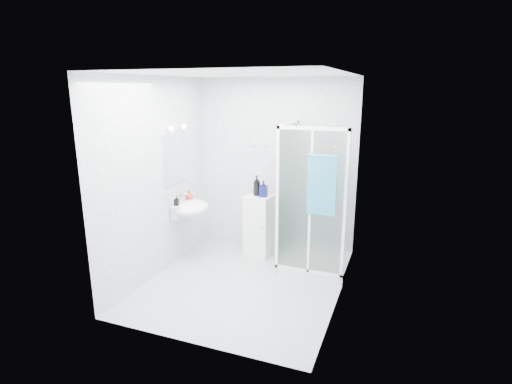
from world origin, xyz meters
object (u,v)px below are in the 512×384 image
at_px(shampoo_bottle_a, 257,186).
at_px(soap_dispenser_orange, 189,196).
at_px(wall_basin, 190,208).
at_px(storage_cabinet, 259,225).
at_px(hand_towel, 322,183).
at_px(shampoo_bottle_b, 264,189).
at_px(shower_enclosure, 309,238).
at_px(soap_dispenser_black, 177,201).

xyz_separation_m(shampoo_bottle_a, soap_dispenser_orange, (-0.88, -0.44, -0.13)).
xyz_separation_m(wall_basin, storage_cabinet, (0.84, 0.56, -0.34)).
bearing_deg(soap_dispenser_orange, hand_towel, -6.16).
bearing_deg(storage_cabinet, shampoo_bottle_b, -14.38).
height_order(shower_enclosure, soap_dispenser_orange, shower_enclosure).
distance_m(wall_basin, shampoo_bottle_b, 1.08).
distance_m(storage_cabinet, shampoo_bottle_a, 0.61).
distance_m(shower_enclosure, soap_dispenser_black, 1.90).
relative_size(storage_cabinet, soap_dispenser_black, 6.64).
bearing_deg(shampoo_bottle_a, shower_enclosure, -16.23).
distance_m(shower_enclosure, storage_cabinet, 0.85).
bearing_deg(soap_dispenser_black, wall_basin, 51.61).
xyz_separation_m(hand_towel, soap_dispenser_black, (-2.01, -0.07, -0.40)).
relative_size(wall_basin, shampoo_bottle_a, 1.86).
xyz_separation_m(shower_enclosure, shampoo_bottle_a, (-0.86, 0.25, 0.62)).
bearing_deg(shower_enclosure, shampoo_bottle_a, 163.77).
height_order(storage_cabinet, shampoo_bottle_a, shampoo_bottle_a).
xyz_separation_m(wall_basin, hand_towel, (1.88, -0.09, 0.54)).
relative_size(soap_dispenser_orange, soap_dispenser_black, 1.09).
relative_size(shower_enclosure, shampoo_bottle_b, 8.27).
relative_size(wall_basin, soap_dispenser_orange, 3.74).
height_order(hand_towel, soap_dispenser_orange, hand_towel).
bearing_deg(storage_cabinet, shower_enclosure, -10.97).
height_order(wall_basin, soap_dispenser_orange, soap_dispenser_orange).
bearing_deg(shower_enclosure, soap_dispenser_black, -165.12).
height_order(shower_enclosure, shampoo_bottle_b, shower_enclosure).
height_order(shampoo_bottle_a, soap_dispenser_orange, shampoo_bottle_a).
relative_size(storage_cabinet, hand_towel, 1.22).
relative_size(wall_basin, storage_cabinet, 0.61).
bearing_deg(shampoo_bottle_a, shampoo_bottle_b, -15.30).
bearing_deg(shower_enclosure, shampoo_bottle_b, 163.63).
bearing_deg(soap_dispenser_orange, shampoo_bottle_a, 26.42).
relative_size(wall_basin, shampoo_bottle_b, 2.31).
xyz_separation_m(storage_cabinet, shampoo_bottle_b, (0.07, -0.03, 0.58)).
distance_m(storage_cabinet, shampoo_bottle_b, 0.58).
relative_size(shower_enclosure, hand_towel, 2.67).
relative_size(shower_enclosure, shampoo_bottle_a, 6.66).
bearing_deg(storage_cabinet, soap_dispenser_black, -137.58).
xyz_separation_m(hand_towel, soap_dispenser_orange, (-1.97, 0.21, -0.39)).
bearing_deg(soap_dispenser_black, storage_cabinet, 36.69).
xyz_separation_m(shower_enclosure, storage_cabinet, (-0.82, 0.24, 0.01)).
distance_m(wall_basin, soap_dispenser_black, 0.24).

